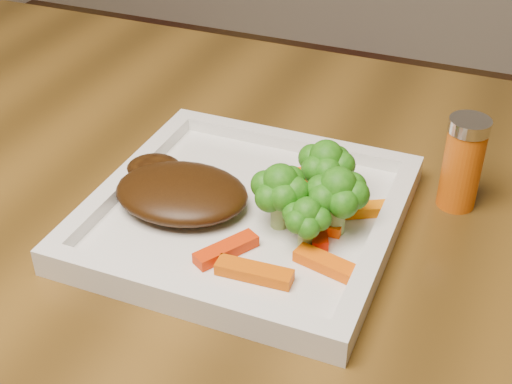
% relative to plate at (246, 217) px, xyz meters
% --- Properties ---
extents(plate, '(0.27, 0.27, 0.01)m').
position_rel_plate_xyz_m(plate, '(0.00, 0.00, 0.00)').
color(plate, white).
rests_on(plate, dining_table).
extents(steak, '(0.13, 0.11, 0.03)m').
position_rel_plate_xyz_m(steak, '(-0.06, -0.01, 0.02)').
color(steak, '#361D08').
rests_on(steak, plate).
extents(broccoli_0, '(0.07, 0.07, 0.07)m').
position_rel_plate_xyz_m(broccoli_0, '(0.06, 0.04, 0.04)').
color(broccoli_0, '#2C6A11').
rests_on(broccoli_0, plate).
extents(broccoli_1, '(0.08, 0.08, 0.06)m').
position_rel_plate_xyz_m(broccoli_1, '(0.08, 0.00, 0.04)').
color(broccoli_1, '#177413').
rests_on(broccoli_1, plate).
extents(broccoli_2, '(0.05, 0.05, 0.06)m').
position_rel_plate_xyz_m(broccoli_2, '(0.07, -0.03, 0.04)').
color(broccoli_2, '#1D6410').
rests_on(broccoli_2, plate).
extents(broccoli_3, '(0.06, 0.06, 0.06)m').
position_rel_plate_xyz_m(broccoli_3, '(0.04, -0.01, 0.04)').
color(broccoli_3, '#165E0F').
rests_on(broccoli_3, plate).
extents(carrot_0, '(0.06, 0.02, 0.01)m').
position_rel_plate_xyz_m(carrot_0, '(0.04, -0.08, 0.01)').
color(carrot_0, '#C95003').
rests_on(carrot_0, plate).
extents(carrot_1, '(0.06, 0.03, 0.01)m').
position_rel_plate_xyz_m(carrot_1, '(0.10, -0.05, 0.01)').
color(carrot_1, '#E75603').
rests_on(carrot_1, plate).
extents(carrot_2, '(0.04, 0.06, 0.01)m').
position_rel_plate_xyz_m(carrot_2, '(0.01, -0.06, 0.01)').
color(carrot_2, red).
rests_on(carrot_2, plate).
extents(carrot_3, '(0.06, 0.04, 0.01)m').
position_rel_plate_xyz_m(carrot_3, '(0.10, 0.04, 0.01)').
color(carrot_3, orange).
rests_on(carrot_3, plate).
extents(carrot_4, '(0.05, 0.04, 0.01)m').
position_rel_plate_xyz_m(carrot_4, '(0.02, 0.07, 0.01)').
color(carrot_4, '#FF5104').
rests_on(carrot_4, plate).
extents(carrot_5, '(0.03, 0.05, 0.01)m').
position_rel_plate_xyz_m(carrot_5, '(0.07, -0.01, 0.01)').
color(carrot_5, '#FF2104').
rests_on(carrot_5, plate).
extents(carrot_6, '(0.06, 0.02, 0.01)m').
position_rel_plate_xyz_m(carrot_6, '(0.06, 0.00, 0.01)').
color(carrot_6, '#F84E04').
rests_on(carrot_6, plate).
extents(spice_shaker, '(0.04, 0.04, 0.09)m').
position_rel_plate_xyz_m(spice_shaker, '(0.17, 0.10, 0.04)').
color(spice_shaker, '#C9550B').
rests_on(spice_shaker, dining_table).
extents(carrot_7, '(0.04, 0.04, 0.01)m').
position_rel_plate_xyz_m(carrot_7, '(0.06, 0.02, 0.01)').
color(carrot_7, '#FF3304').
rests_on(carrot_7, plate).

